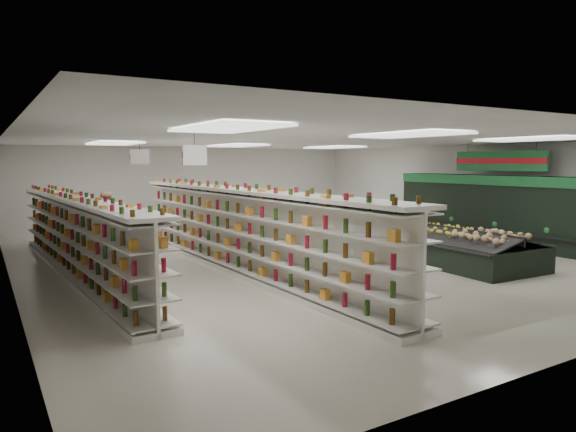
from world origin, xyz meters
TOP-DOWN VIEW (x-y plane):
  - floor at (0.00, 0.00)m, footprint 16.00×16.00m
  - ceiling at (0.00, 0.00)m, footprint 14.00×16.00m
  - wall_back at (0.00, 8.00)m, footprint 14.00×0.02m
  - wall_left at (-7.00, 0.00)m, footprint 0.02×16.00m
  - wall_right at (7.00, 0.00)m, footprint 0.02×16.00m
  - produce_wall_case at (6.53, -1.50)m, footprint 0.93×8.00m
  - aisle_sign_near at (-3.80, -2.00)m, footprint 0.52×0.06m
  - aisle_sign_far at (-3.80, 2.00)m, footprint 0.52×0.06m
  - hortifruti_banner at (6.25, -1.50)m, footprint 0.12×3.20m
  - gondola_left at (-5.60, 0.79)m, footprint 1.31×10.48m
  - gondola_center at (-2.16, -0.74)m, footprint 1.10×11.48m
  - produce_island at (3.05, -1.62)m, footprint 2.52×6.35m
  - soda_endcap at (-1.11, 6.03)m, footprint 1.49×1.15m
  - shopper_main at (0.16, -1.10)m, footprint 0.66×0.46m
  - shopper_background at (-4.20, 4.36)m, footprint 0.58×0.88m

SIDE VIEW (x-z plane):
  - floor at x=0.00m, z-range 0.00..0.00m
  - produce_island at x=3.05m, z-range -0.04..0.89m
  - soda_endcap at x=-1.11m, z-range -0.03..1.69m
  - gondola_left at x=-5.60m, z-range -0.07..1.74m
  - shopper_main at x=0.16m, z-range 0.00..1.73m
  - shopper_background at x=-4.20m, z-range 0.00..1.74m
  - gondola_center at x=-2.16m, z-range -0.08..1.91m
  - produce_wall_case at x=6.53m, z-range 0.14..2.34m
  - wall_back at x=0.00m, z-range 0.00..3.20m
  - wall_left at x=-7.00m, z-range 0.00..3.20m
  - wall_right at x=7.00m, z-range 0.00..3.20m
  - hortifruti_banner at x=6.25m, z-range 2.18..3.13m
  - aisle_sign_near at x=-3.80m, z-range 2.38..3.13m
  - aisle_sign_far at x=-3.80m, z-range 2.38..3.13m
  - ceiling at x=0.00m, z-range 3.19..3.21m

